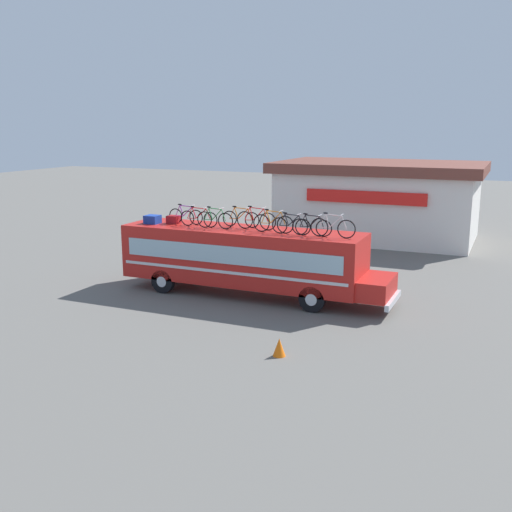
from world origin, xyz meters
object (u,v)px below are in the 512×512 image
(bus, at_px, (246,257))
(rooftop_bicycle_7, at_px, (291,225))
(rooftop_bicycle_1, at_px, (186,216))
(rooftop_bicycle_3, at_px, (215,219))
(rooftop_bicycle_6, at_px, (273,223))
(rooftop_bicycle_8, at_px, (312,227))
(rooftop_bicycle_2, at_px, (199,218))
(luggage_bag_1, at_px, (152,219))
(luggage_bag_2, at_px, (174,219))
(rooftop_bicycle_5, at_px, (256,220))
(rooftop_bicycle_9, at_px, (333,227))
(rooftop_bicycle_4, at_px, (241,218))
(traffic_cone, at_px, (279,347))

(bus, distance_m, rooftop_bicycle_7, 2.62)
(rooftop_bicycle_1, bearing_deg, rooftop_bicycle_3, -16.50)
(rooftop_bicycle_6, height_order, rooftop_bicycle_8, rooftop_bicycle_6)
(rooftop_bicycle_7, bearing_deg, rooftop_bicycle_2, 178.25)
(rooftop_bicycle_3, xyz_separation_m, rooftop_bicycle_7, (3.35, -0.01, -0.02))
(luggage_bag_1, distance_m, rooftop_bicycle_3, 3.06)
(luggage_bag_2, distance_m, rooftop_bicycle_3, 2.29)
(rooftop_bicycle_2, height_order, rooftop_bicycle_6, rooftop_bicycle_6)
(bus, bearing_deg, rooftop_bicycle_5, 11.45)
(luggage_bag_1, height_order, rooftop_bicycle_9, rooftop_bicycle_9)
(rooftop_bicycle_4, bearing_deg, rooftop_bicycle_5, -20.06)
(rooftop_bicycle_3, distance_m, rooftop_bicycle_9, 5.02)
(bus, bearing_deg, rooftop_bicycle_6, -12.78)
(rooftop_bicycle_4, distance_m, rooftop_bicycle_6, 1.87)
(rooftop_bicycle_1, height_order, rooftop_bicycle_4, rooftop_bicycle_4)
(rooftop_bicycle_2, relative_size, rooftop_bicycle_4, 1.04)
(rooftop_bicycle_5, height_order, traffic_cone, rooftop_bicycle_5)
(rooftop_bicycle_1, xyz_separation_m, rooftop_bicycle_4, (2.49, 0.25, 0.00))
(rooftop_bicycle_1, distance_m, rooftop_bicycle_4, 2.50)
(luggage_bag_1, height_order, traffic_cone, luggage_bag_1)
(luggage_bag_1, distance_m, rooftop_bicycle_7, 6.41)
(rooftop_bicycle_2, distance_m, traffic_cone, 8.53)
(rooftop_bicycle_2, xyz_separation_m, rooftop_bicycle_5, (2.49, 0.31, 0.04))
(rooftop_bicycle_5, xyz_separation_m, rooftop_bicycle_9, (3.35, -0.43, -0.01))
(rooftop_bicycle_2, bearing_deg, bus, 6.34)
(rooftop_bicycle_1, relative_size, rooftop_bicycle_8, 1.02)
(rooftop_bicycle_5, xyz_separation_m, rooftop_bicycle_6, (0.90, -0.38, -0.01))
(luggage_bag_1, distance_m, rooftop_bicycle_8, 7.24)
(bus, bearing_deg, rooftop_bicycle_2, -173.66)
(rooftop_bicycle_7, height_order, rooftop_bicycle_9, rooftop_bicycle_9)
(rooftop_bicycle_3, bearing_deg, rooftop_bicycle_2, 171.55)
(rooftop_bicycle_4, height_order, rooftop_bicycle_9, rooftop_bicycle_9)
(traffic_cone, bearing_deg, rooftop_bicycle_6, 114.02)
(rooftop_bicycle_8, bearing_deg, rooftop_bicycle_1, 175.30)
(rooftop_bicycle_9, bearing_deg, rooftop_bicycle_4, 169.97)
(rooftop_bicycle_4, bearing_deg, traffic_cone, -55.85)
(luggage_bag_2, height_order, rooftop_bicycle_3, rooftop_bicycle_3)
(rooftop_bicycle_1, distance_m, rooftop_bicycle_2, 0.92)
(luggage_bag_2, height_order, rooftop_bicycle_2, rooftop_bicycle_2)
(rooftop_bicycle_2, distance_m, rooftop_bicycle_5, 2.51)
(bus, height_order, rooftop_bicycle_6, rooftop_bicycle_6)
(rooftop_bicycle_8, bearing_deg, traffic_cone, -81.37)
(rooftop_bicycle_3, distance_m, rooftop_bicycle_6, 2.57)
(rooftop_bicycle_8, relative_size, rooftop_bicycle_9, 0.91)
(rooftop_bicycle_8, bearing_deg, bus, 173.40)
(luggage_bag_2, bearing_deg, rooftop_bicycle_5, -0.14)
(bus, distance_m, rooftop_bicycle_5, 1.62)
(rooftop_bicycle_4, xyz_separation_m, rooftop_bicycle_7, (2.52, -0.75, -0.01))
(luggage_bag_2, relative_size, rooftop_bicycle_8, 0.32)
(luggage_bag_1, bearing_deg, rooftop_bicycle_5, 4.77)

